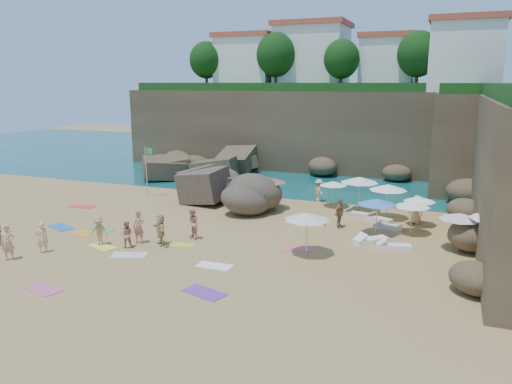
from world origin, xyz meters
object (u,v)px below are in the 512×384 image
(lounger_0, at_px, (356,214))
(person_stand_2, at_px, (319,190))
(parasol_0, at_px, (360,180))
(person_stand_4, at_px, (416,210))
(person_stand_1, at_px, (126,234))
(person_stand_3, at_px, (340,213))
(flag_pole, at_px, (147,165))
(person_stand_6, at_px, (42,237))
(parasol_2, at_px, (420,199))
(parasol_1, at_px, (333,183))
(person_stand_5, at_px, (220,180))
(person_stand_0, at_px, (8,243))
(rock_outcrop, at_px, (227,208))

(lounger_0, xyz_separation_m, person_stand_2, (-3.43, 3.23, 0.72))
(parasol_0, distance_m, person_stand_4, 4.49)
(person_stand_1, relative_size, person_stand_3, 0.80)
(flag_pole, height_order, person_stand_3, flag_pole)
(person_stand_1, distance_m, person_stand_4, 17.91)
(person_stand_3, relative_size, person_stand_6, 1.11)
(parasol_2, relative_size, person_stand_4, 1.06)
(parasol_2, distance_m, lounger_0, 4.41)
(parasol_1, distance_m, lounger_0, 3.31)
(parasol_1, bearing_deg, person_stand_3, -72.79)
(person_stand_1, bearing_deg, person_stand_5, -112.32)
(person_stand_0, bearing_deg, person_stand_6, 38.36)
(person_stand_3, bearing_deg, lounger_0, 4.35)
(parasol_1, relative_size, person_stand_6, 1.20)
(rock_outcrop, height_order, person_stand_0, person_stand_0)
(person_stand_0, relative_size, person_stand_6, 1.12)
(rock_outcrop, xyz_separation_m, person_stand_5, (-3.28, 5.78, 0.73))
(person_stand_6, bearing_deg, rock_outcrop, -161.94)
(rock_outcrop, bearing_deg, person_stand_3, -12.96)
(rock_outcrop, relative_size, person_stand_6, 4.12)
(person_stand_3, bearing_deg, parasol_1, 31.13)
(parasol_1, xyz_separation_m, lounger_0, (2.08, -2.01, -1.60))
(parasol_0, distance_m, parasol_2, 4.66)
(flag_pole, height_order, parasol_0, flag_pole)
(parasol_2, bearing_deg, person_stand_1, -144.90)
(rock_outcrop, height_order, person_stand_1, person_stand_1)
(parasol_0, height_order, parasol_2, parasol_0)
(lounger_0, xyz_separation_m, person_stand_1, (-10.54, -11.08, 0.60))
(rock_outcrop, relative_size, person_stand_5, 4.74)
(person_stand_0, distance_m, person_stand_1, 5.84)
(flag_pole, height_order, person_stand_6, flag_pole)
(person_stand_6, bearing_deg, parasol_2, 165.17)
(person_stand_0, bearing_deg, rock_outcrop, 40.90)
(parasol_2, distance_m, person_stand_0, 23.63)
(parasol_0, relative_size, person_stand_6, 1.57)
(lounger_0, bearing_deg, person_stand_0, -124.01)
(flag_pole, bearing_deg, person_stand_1, -62.17)
(parasol_0, bearing_deg, parasol_1, 159.58)
(parasol_1, height_order, person_stand_3, parasol_1)
(person_stand_3, distance_m, person_stand_6, 17.16)
(rock_outcrop, height_order, parasol_1, parasol_1)
(person_stand_0, relative_size, person_stand_4, 1.00)
(person_stand_3, bearing_deg, person_stand_5, 70.72)
(parasol_1, relative_size, person_stand_2, 1.16)
(person_stand_1, relative_size, person_stand_5, 1.03)
(flag_pole, height_order, parasol_1, flag_pole)
(person_stand_3, height_order, person_stand_4, person_stand_4)
(lounger_0, relative_size, person_stand_1, 1.26)
(person_stand_5, bearing_deg, person_stand_4, -12.57)
(parasol_0, relative_size, person_stand_3, 1.41)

